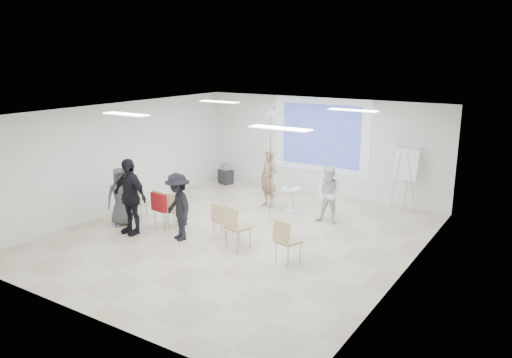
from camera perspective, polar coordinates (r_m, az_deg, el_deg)
The scene contains 30 objects.
floor at distance 12.20m, azimuth -2.04°, elevation -6.71°, with size 8.00×9.00×0.10m, color beige.
ceiling at distance 11.47m, azimuth -2.18°, elevation 7.92°, with size 8.00×9.00×0.10m, color white.
wall_back at distance 15.61m, azimuth 7.47°, elevation 3.73°, with size 8.00×0.10×3.00m, color silver.
wall_left at distance 14.39m, azimuth -15.50°, elevation 2.44°, with size 0.10×9.00×3.00m, color silver.
wall_right at distance 10.07m, azimuth 17.21°, elevation -2.61°, with size 0.10×9.00×3.00m, color silver.
projection_halo at distance 15.49m, azimuth 7.41°, elevation 4.97°, with size 3.20×0.01×2.30m, color silver.
projection_image at distance 15.48m, azimuth 7.38°, elevation 4.96°, with size 2.60×0.01×1.90m, color #3648B9.
pedestal_table at distance 13.89m, azimuth 4.04°, elevation -2.21°, with size 0.61×0.61×0.70m.
player_left at distance 14.21m, azimuth 1.47°, elevation 0.49°, with size 0.68×0.46×1.87m, color #93745A.
player_right at distance 12.95m, azimuth 8.41°, elevation -1.47°, with size 0.81×0.65×1.68m, color white.
controller_left at distance 14.26m, azimuth 2.62°, elevation 1.75°, with size 0.04×0.13×0.04m, color white.
controller_right at distance 13.16m, azimuth 8.19°, elevation 0.12°, with size 0.04×0.12×0.04m, color silver.
chair_far_left at distance 13.62m, azimuth -13.53°, elevation -2.38°, with size 0.52×0.54×0.86m.
chair_left_mid at distance 12.72m, azimuth -10.66°, elevation -3.05°, with size 0.52×0.55×0.99m.
chair_left_inner at distance 12.65m, azimuth -9.11°, elevation -3.27°, with size 0.57×0.59×0.92m.
chair_center at distance 11.86m, azimuth -3.98°, elevation -4.49°, with size 0.41×0.44×0.86m.
chair_right_inner at distance 11.17m, azimuth -2.40°, elevation -5.19°, with size 0.59×0.62×1.01m.
chair_right_far at distance 10.45m, azimuth 3.39°, elevation -6.78°, with size 0.56×0.59×0.96m.
red_jacket at distance 12.58m, azimuth -11.07°, elevation -2.61°, with size 0.49×0.11×0.46m, color #A6141A.
laptop at distance 12.75m, azimuth -8.92°, elevation -3.36°, with size 0.34×0.25×0.03m, color black.
audience_left at distance 12.41m, azimuth -14.28°, elevation -1.32°, with size 1.25×0.75×2.15m, color black.
audience_mid at distance 11.79m, azimuth -8.92°, elevation -2.67°, with size 1.18×0.65×1.83m, color black.
audience_outer at distance 13.14m, azimuth -15.18°, elevation -1.56°, with size 0.82×0.54×1.69m, color #515055.
flipchart_easel at distance 14.33m, azimuth 16.83°, elevation 1.70°, with size 0.79×0.60×1.83m.
av_cart at distance 16.89m, azimuth -3.49°, elevation 0.51°, with size 0.55×0.50×0.68m.
ceiling_projector at distance 12.70m, azimuth 2.08°, elevation 6.89°, with size 0.30×0.25×3.00m.
fluor_panel_nw at distance 14.25m, azimuth -4.21°, elevation 8.80°, with size 1.20×0.30×0.02m, color white.
fluor_panel_ne at distance 12.29m, azimuth 11.04°, elevation 7.72°, with size 1.20×0.30×0.02m, color white.
fluor_panel_sw at distance 11.66m, azimuth -14.65°, elevation 7.18°, with size 1.20×0.30×0.02m, color white.
fluor_panel_se at distance 9.16m, azimuth 2.78°, elevation 5.82°, with size 1.20×0.30×0.02m, color white.
Camera 1 is at (6.51, -9.35, 4.30)m, focal length 35.00 mm.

